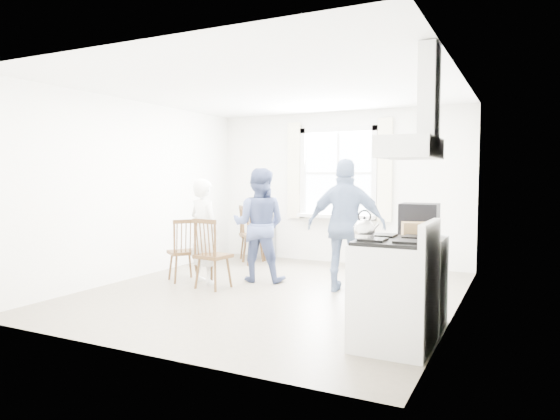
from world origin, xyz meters
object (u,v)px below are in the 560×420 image
Objects in this scene: stereo_stack at (419,220)px; windsor_chair_a at (258,226)px; windsor_chair_c at (185,243)px; low_cabinet at (419,282)px; windsor_chair_b at (208,246)px; person_left at (204,231)px; gas_stove at (395,292)px; person_mid at (259,225)px; person_right at (346,226)px.

stereo_stack reaches higher than windsor_chair_a.
windsor_chair_a is 1.18× the size of windsor_chair_c.
low_cabinet is 1.00× the size of windsor_chair_c.
windsor_chair_b reaches higher than windsor_chair_c.
stereo_stack is at bearing -9.85° from windsor_chair_c.
person_left is (-3.09, 0.72, 0.28)m from low_cabinet.
stereo_stack is (0.05, 0.76, 0.58)m from gas_stove.
windsor_chair_b is at bearing 158.06° from gas_stove.
stereo_stack is 2.70m from person_mid.
person_mid is at bearing 154.40° from low_cabinet.
gas_stove reaches higher than windsor_chair_a.
stereo_stack is 0.42× the size of windsor_chair_c.
gas_stove is 1.24× the size of windsor_chair_c.
stereo_stack reaches higher than low_cabinet.
gas_stove is 1.05× the size of windsor_chair_a.
gas_stove is 4.30m from windsor_chair_a.
low_cabinet is at bearing 124.59° from person_right.
person_left reaches higher than windsor_chair_b.
windsor_chair_b is 1.05× the size of windsor_chair_c.
windsor_chair_a is at bearing 143.89° from stereo_stack.
windsor_chair_c is 1.08m from person_mid.
stereo_stack is 0.35× the size of windsor_chair_a.
windsor_chair_b is at bearing 173.10° from stereo_stack.
person_right reaches higher than windsor_chair_b.
person_mid is 0.93× the size of person_right.
gas_stove is at bearing 127.91° from person_mid.
windsor_chair_b is at bearing -80.91° from windsor_chair_a.
low_cabinet is 0.61× the size of person_left.
low_cabinet is 0.62m from stereo_stack.
person_left reaches higher than stereo_stack.
person_left is 0.78m from person_mid.
gas_stove is 0.65× the size of person_right.
windsor_chair_b is 0.55× the size of person_right.
person_mid is at bearing 66.33° from windsor_chair_b.
person_mid is 1.33m from person_right.
windsor_chair_c is (-3.37, 0.65, 0.10)m from low_cabinet.
gas_stove is 2.13m from person_right.
windsor_chair_b is 1.83m from person_right.
gas_stove is 3.57m from windsor_chair_c.
person_right is (2.23, 0.46, 0.31)m from windsor_chair_c.
person_right is (1.67, 0.70, 0.28)m from windsor_chair_b.
gas_stove is 0.76× the size of person_left.
person_left is at bearing 131.67° from windsor_chair_b.
person_left is (0.28, 0.07, 0.18)m from windsor_chair_c.
windsor_chair_a is at bearing 135.19° from gas_stove.
person_right is (-1.14, 1.11, 0.41)m from low_cabinet.
windsor_chair_c is (-0.57, 0.24, -0.03)m from windsor_chair_b.
person_right is at bearing -151.58° from person_left.
windsor_chair_b is at bearing -23.42° from windsor_chair_c.
low_cabinet is at bearing -10.87° from windsor_chair_c.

